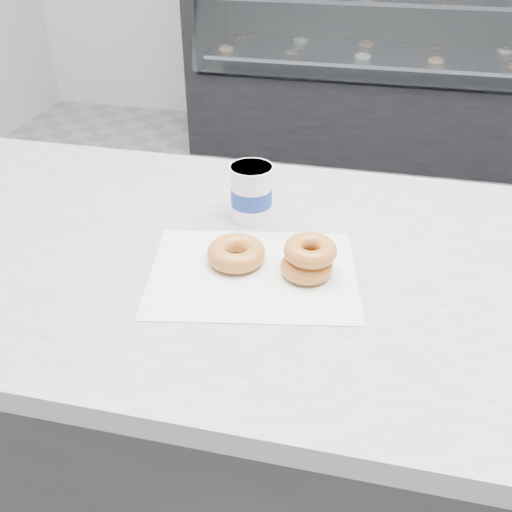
{
  "coord_description": "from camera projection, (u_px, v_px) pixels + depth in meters",
  "views": [
    {
      "loc": [
        -0.06,
        -1.41,
        1.45
      ],
      "look_at": [
        -0.23,
        -0.65,
        0.93
      ],
      "focal_mm": 40.0,
      "sensor_mm": 36.0,
      "label": 1
    }
  ],
  "objects": [
    {
      "name": "display_case",
      "position": [
        397.0,
        70.0,
        3.38
      ],
      "size": [
        2.4,
        0.74,
        1.25
      ],
      "color": "black",
      "rests_on": "ground"
    },
    {
      "name": "coffee_cup",
      "position": [
        251.0,
        193.0,
        1.06
      ],
      "size": [
        0.1,
        0.1,
        0.11
      ],
      "rotation": [
        0.0,
        0.0,
        -0.39
      ],
      "color": "white",
      "rests_on": "counter"
    },
    {
      "name": "counter",
      "position": [
        368.0,
        447.0,
        1.19
      ],
      "size": [
        3.06,
        0.76,
        0.9
      ],
      "color": "#333335",
      "rests_on": "ground"
    },
    {
      "name": "ground",
      "position": [
        364.0,
        389.0,
        1.93
      ],
      "size": [
        5.0,
        5.0,
        0.0
      ],
      "primitive_type": "plane",
      "color": "gray",
      "rests_on": "ground"
    },
    {
      "name": "donut_stack",
      "position": [
        308.0,
        258.0,
        0.92
      ],
      "size": [
        0.09,
        0.09,
        0.06
      ],
      "color": "#CD8538",
      "rests_on": "wax_paper"
    },
    {
      "name": "wax_paper",
      "position": [
        253.0,
        273.0,
        0.95
      ],
      "size": [
        0.38,
        0.32,
        0.0
      ],
      "primitive_type": "cube",
      "rotation": [
        0.0,
        0.0,
        0.19
      ],
      "color": "silver",
      "rests_on": "counter"
    },
    {
      "name": "donut_single",
      "position": [
        236.0,
        253.0,
        0.96
      ],
      "size": [
        0.11,
        0.11,
        0.03
      ],
      "primitive_type": "torus",
      "rotation": [
        0.0,
        0.0,
        -0.15
      ],
      "color": "#CD8538",
      "rests_on": "wax_paper"
    }
  ]
}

